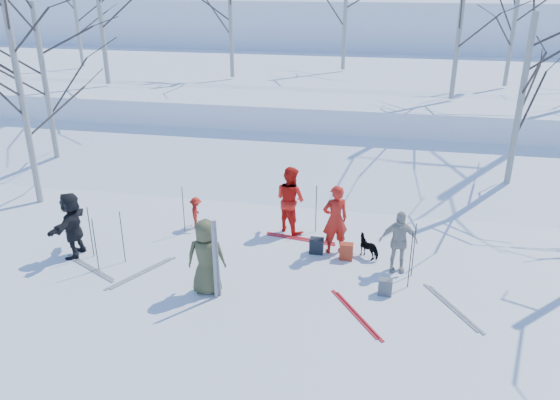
% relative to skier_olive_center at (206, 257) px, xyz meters
% --- Properties ---
extents(ground, '(120.00, 120.00, 0.00)m').
position_rel_skier_olive_center_xyz_m(ground, '(1.14, 0.92, -0.86)').
color(ground, white).
rests_on(ground, ground).
extents(snow_ramp, '(70.00, 9.49, 4.12)m').
position_rel_skier_olive_center_xyz_m(snow_ramp, '(1.14, 7.92, -0.71)').
color(snow_ramp, white).
rests_on(snow_ramp, ground).
extents(snow_plateau, '(70.00, 18.00, 2.20)m').
position_rel_skier_olive_center_xyz_m(snow_plateau, '(1.14, 17.92, 0.14)').
color(snow_plateau, white).
rests_on(snow_plateau, ground).
extents(far_hill, '(90.00, 30.00, 6.00)m').
position_rel_skier_olive_center_xyz_m(far_hill, '(1.14, 38.92, 1.14)').
color(far_hill, white).
rests_on(far_hill, ground).
extents(skier_olive_center, '(0.92, 0.69, 1.72)m').
position_rel_skier_olive_center_xyz_m(skier_olive_center, '(0.00, 0.00, 0.00)').
color(skier_olive_center, '#48492C').
rests_on(skier_olive_center, ground).
extents(skier_red_north, '(0.77, 0.65, 1.79)m').
position_rel_skier_olive_center_xyz_m(skier_red_north, '(2.54, 2.41, 0.04)').
color(skier_red_north, red).
rests_on(skier_red_north, ground).
extents(skier_redor_behind, '(1.13, 1.08, 1.84)m').
position_rel_skier_olive_center_xyz_m(skier_redor_behind, '(1.23, 3.42, 0.06)').
color(skier_redor_behind, red).
rests_on(skier_redor_behind, ground).
extents(skier_red_seated, '(0.46, 0.64, 0.89)m').
position_rel_skier_olive_center_xyz_m(skier_red_seated, '(-1.34, 3.09, -0.41)').
color(skier_red_seated, red).
rests_on(skier_red_seated, ground).
extents(skier_cream_east, '(0.93, 0.49, 1.52)m').
position_rel_skier_olive_center_xyz_m(skier_cream_east, '(4.08, 1.78, -0.10)').
color(skier_cream_east, beige).
rests_on(skier_cream_east, ground).
extents(skier_grey_west, '(0.58, 1.58, 1.67)m').
position_rel_skier_olive_center_xyz_m(skier_grey_west, '(-3.76, 0.97, -0.02)').
color(skier_grey_west, black).
rests_on(skier_grey_west, ground).
extents(dog, '(0.71, 0.62, 0.55)m').
position_rel_skier_olive_center_xyz_m(dog, '(3.42, 2.33, -0.58)').
color(dog, black).
rests_on(dog, ground).
extents(upright_ski_left, '(0.11, 0.17, 1.90)m').
position_rel_skier_olive_center_xyz_m(upright_ski_left, '(0.28, -0.28, 0.09)').
color(upright_ski_left, silver).
rests_on(upright_ski_left, ground).
extents(upright_ski_right, '(0.10, 0.23, 1.89)m').
position_rel_skier_olive_center_xyz_m(upright_ski_right, '(0.32, -0.21, 0.09)').
color(upright_ski_right, silver).
rests_on(upright_ski_right, ground).
extents(ski_pair_a, '(1.86, 2.08, 0.02)m').
position_rel_skier_olive_center_xyz_m(ski_pair_a, '(5.26, 0.38, -0.85)').
color(ski_pair_a, silver).
rests_on(ski_pair_a, ground).
extents(ski_pair_b, '(1.95, 2.08, 0.02)m').
position_rel_skier_olive_center_xyz_m(ski_pair_b, '(3.29, -0.27, -0.85)').
color(ski_pair_b, red).
rests_on(ski_pair_b, ground).
extents(ski_pair_c, '(1.80, 2.07, 0.02)m').
position_rel_skier_olive_center_xyz_m(ski_pair_c, '(-3.10, 0.42, -0.85)').
color(ski_pair_c, silver).
rests_on(ski_pair_c, ground).
extents(ski_pair_d, '(1.75, 2.06, 0.02)m').
position_rel_skier_olive_center_xyz_m(ski_pair_d, '(-1.78, 0.44, -0.85)').
color(ski_pair_d, silver).
rests_on(ski_pair_d, ground).
extents(ski_pair_e, '(0.75, 1.96, 0.02)m').
position_rel_skier_olive_center_xyz_m(ski_pair_e, '(1.59, 2.94, -0.85)').
color(ski_pair_e, red).
rests_on(ski_pair_e, ground).
extents(ski_pole_a, '(0.02, 0.02, 1.34)m').
position_rel_skier_olive_center_xyz_m(ski_pole_a, '(4.43, 1.57, -0.19)').
color(ski_pole_a, black).
rests_on(ski_pole_a, ground).
extents(ski_pole_b, '(0.02, 0.02, 1.34)m').
position_rel_skier_olive_center_xyz_m(ski_pole_b, '(-3.30, 0.99, -0.19)').
color(ski_pole_b, black).
rests_on(ski_pole_b, ground).
extents(ski_pole_c, '(0.02, 0.02, 1.34)m').
position_rel_skier_olive_center_xyz_m(ski_pole_c, '(-2.40, 0.88, -0.19)').
color(ski_pole_c, black).
rests_on(ski_pole_c, ground).
extents(ski_pole_d, '(0.02, 0.02, 1.34)m').
position_rel_skier_olive_center_xyz_m(ski_pole_d, '(1.92, 3.49, -0.19)').
color(ski_pole_d, black).
rests_on(ski_pole_d, ground).
extents(ski_pole_e, '(0.02, 0.02, 1.34)m').
position_rel_skier_olive_center_xyz_m(ski_pole_e, '(-2.84, 0.37, -0.19)').
color(ski_pole_e, black).
rests_on(ski_pole_e, ground).
extents(ski_pole_f, '(0.02, 0.02, 1.34)m').
position_rel_skier_olive_center_xyz_m(ski_pole_f, '(4.35, 1.04, -0.19)').
color(ski_pole_f, black).
rests_on(ski_pole_f, ground).
extents(ski_pole_g, '(0.02, 0.02, 1.34)m').
position_rel_skier_olive_center_xyz_m(ski_pole_g, '(-1.53, 2.67, -0.19)').
color(ski_pole_g, black).
rests_on(ski_pole_g, ground).
extents(backpack_red, '(0.32, 0.22, 0.42)m').
position_rel_skier_olive_center_xyz_m(backpack_red, '(2.87, 2.08, -0.65)').
color(backpack_red, '#A32F19').
rests_on(backpack_red, ground).
extents(backpack_grey, '(0.30, 0.20, 0.38)m').
position_rel_skier_olive_center_xyz_m(backpack_grey, '(3.85, 0.64, -0.67)').
color(backpack_grey, '#53565A').
rests_on(backpack_grey, ground).
extents(backpack_dark, '(0.34, 0.24, 0.40)m').
position_rel_skier_olive_center_xyz_m(backpack_dark, '(2.11, 2.26, -0.66)').
color(backpack_dark, black).
rests_on(backpack_dark, ground).
extents(birch_plateau_a, '(4.29, 4.29, 5.26)m').
position_rel_skier_olive_center_xyz_m(birch_plateau_a, '(5.90, 11.30, 3.97)').
color(birch_plateau_a, silver).
rests_on(birch_plateau_a, snow_plateau).
extents(birch_plateau_b, '(5.12, 5.12, 6.45)m').
position_rel_skier_olive_center_xyz_m(birch_plateau_b, '(-8.11, 11.49, 4.56)').
color(birch_plateau_b, silver).
rests_on(birch_plateau_b, snow_plateau).
extents(birch_plateau_c, '(3.80, 3.80, 4.58)m').
position_rel_skier_olive_center_xyz_m(birch_plateau_c, '(8.30, 14.33, 3.63)').
color(birch_plateau_c, silver).
rests_on(birch_plateau_c, snow_plateau).
extents(birch_plateau_e, '(4.19, 4.19, 5.13)m').
position_rel_skier_olive_center_xyz_m(birch_plateau_e, '(-3.40, 14.12, 3.90)').
color(birch_plateau_e, silver).
rests_on(birch_plateau_e, snow_plateau).
extents(birch_plateau_f, '(3.77, 3.77, 4.53)m').
position_rel_skier_olive_center_xyz_m(birch_plateau_f, '(-11.65, 15.61, 3.61)').
color(birch_plateau_f, silver).
rests_on(birch_plateau_f, snow_plateau).
extents(birch_plateau_h, '(4.55, 4.55, 5.64)m').
position_rel_skier_olive_center_xyz_m(birch_plateau_h, '(1.30, 17.24, 4.16)').
color(birch_plateau_h, silver).
rests_on(birch_plateau_h, snow_plateau).
extents(birch_edge_a, '(4.77, 4.77, 5.96)m').
position_rel_skier_olive_center_xyz_m(birch_edge_a, '(-6.71, 3.90, 2.12)').
color(birch_edge_a, silver).
rests_on(birch_edge_a, ground).
extents(birch_edge_d, '(4.59, 4.59, 5.70)m').
position_rel_skier_olive_center_xyz_m(birch_edge_d, '(-7.79, 6.67, 1.99)').
color(birch_edge_d, silver).
rests_on(birch_edge_d, ground).
extents(birch_edge_e, '(4.50, 4.50, 5.57)m').
position_rel_skier_olive_center_xyz_m(birch_edge_e, '(7.38, 6.91, 1.93)').
color(birch_edge_e, silver).
rests_on(birch_edge_e, ground).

